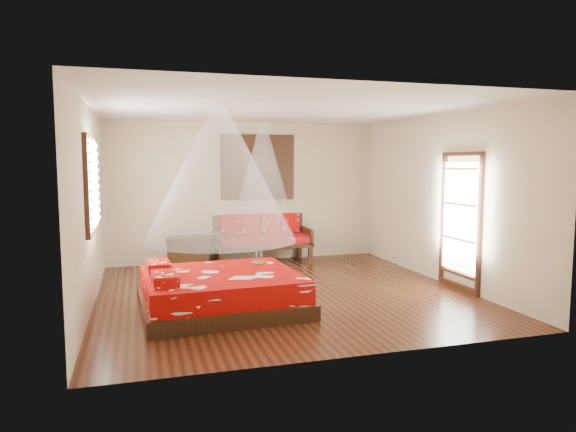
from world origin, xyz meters
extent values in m
cube|color=black|center=(0.00, 0.00, -0.01)|extent=(5.50, 5.50, 0.02)
cube|color=white|center=(0.00, 0.00, 2.81)|extent=(5.50, 5.50, 0.02)
cube|color=#BEAC8B|center=(-2.76, 0.00, 1.40)|extent=(0.02, 5.50, 2.80)
cube|color=#BEAC8B|center=(2.76, 0.00, 1.40)|extent=(0.02, 5.50, 2.80)
cube|color=#BEAC8B|center=(0.00, 2.76, 1.40)|extent=(5.50, 0.02, 2.80)
cube|color=#BEAC8B|center=(0.00, -2.76, 1.40)|extent=(5.50, 0.02, 2.80)
cube|color=black|center=(-1.05, -0.65, 0.10)|extent=(2.23, 2.04, 0.20)
cube|color=#A50805|center=(-1.05, -0.65, 0.35)|extent=(2.12, 1.93, 0.30)
cube|color=#A50805|center=(-1.82, -1.09, 0.57)|extent=(0.33, 0.57, 0.14)
cube|color=#A50805|center=(-1.86, -0.28, 0.57)|extent=(0.33, 0.57, 0.14)
cube|color=black|center=(-0.63, 1.94, 0.21)|extent=(0.08, 0.08, 0.42)
cube|color=black|center=(1.11, 1.94, 0.21)|extent=(0.08, 0.08, 0.42)
cube|color=black|center=(-0.63, 2.66, 0.21)|extent=(0.08, 0.08, 0.42)
cube|color=black|center=(1.11, 2.66, 0.21)|extent=(0.08, 0.08, 0.42)
cube|color=black|center=(0.24, 2.30, 0.38)|extent=(1.87, 0.83, 0.08)
cube|color=#960E05|center=(0.24, 2.30, 0.49)|extent=(1.81, 0.77, 0.14)
cube|color=black|center=(0.24, 2.68, 0.67)|extent=(1.87, 0.06, 0.55)
cube|color=black|center=(-0.65, 2.30, 0.54)|extent=(0.06, 0.83, 0.30)
cube|color=black|center=(1.13, 2.30, 0.54)|extent=(0.06, 0.83, 0.30)
cube|color=#A50805|center=(-0.38, 2.56, 0.76)|extent=(0.39, 0.20, 0.41)
cube|color=#A50805|center=(0.03, 2.56, 0.76)|extent=(0.39, 0.20, 0.41)
cube|color=#A50805|center=(0.45, 2.56, 0.76)|extent=(0.39, 0.20, 0.41)
cube|color=#A50805|center=(0.86, 2.56, 0.76)|extent=(0.39, 0.20, 0.41)
cube|color=black|center=(-1.14, 2.45, 0.26)|extent=(0.94, 0.79, 0.52)
cube|color=black|center=(-1.14, 2.45, 0.55)|extent=(0.99, 0.84, 0.05)
cube|color=black|center=(0.24, 2.72, 1.90)|extent=(1.52, 0.06, 1.32)
cube|color=black|center=(0.24, 2.71, 1.90)|extent=(1.35, 0.04, 1.10)
cube|color=black|center=(-2.72, 0.20, 1.70)|extent=(0.08, 1.74, 1.34)
cube|color=silver|center=(-2.68, 0.20, 1.70)|extent=(0.04, 1.54, 1.10)
cube|color=black|center=(2.72, -0.60, 1.05)|extent=(0.08, 1.02, 2.16)
cube|color=white|center=(2.70, -0.60, 1.15)|extent=(0.03, 0.82, 1.70)
cylinder|color=brown|center=(-0.41, -0.16, 0.52)|extent=(0.24, 0.24, 0.03)
cone|color=white|center=(-1.05, -0.65, 1.85)|extent=(2.04, 2.04, 1.80)
cone|color=white|center=(0.24, 2.25, 2.00)|extent=(0.96, 0.96, 1.50)
camera|label=1|loc=(-2.09, -7.48, 2.00)|focal=32.00mm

